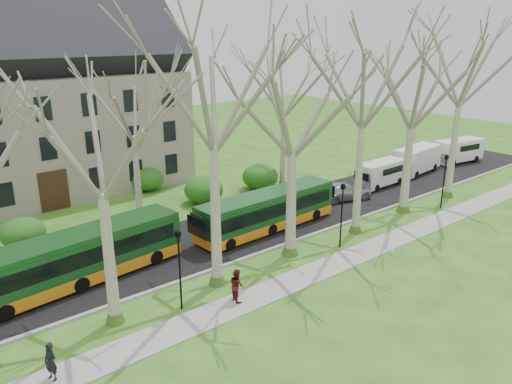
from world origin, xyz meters
The scene contains 17 objects.
ground centered at (0.00, 0.00, 0.00)m, with size 120.00×120.00×0.00m, color #30601B.
sidewalk centered at (0.00, -2.50, 0.03)m, with size 70.00×2.00×0.06m, color gray.
road centered at (0.00, 5.50, 0.03)m, with size 80.00×8.00×0.06m, color black.
curb centered at (0.00, 1.50, 0.07)m, with size 80.00×0.25×0.14m, color #A5A39E.
building centered at (-6.00, 24.00, 8.07)m, with size 26.50×12.20×16.00m.
tree_row_verge centered at (0.00, 0.30, 7.00)m, with size 49.00×7.00×14.00m.
tree_row_far centered at (-1.33, 11.00, 6.00)m, with size 33.00×7.00×12.00m.
lamp_row centered at (0.00, -1.00, 2.57)m, with size 36.22×0.22×4.30m.
hedges centered at (-4.67, 14.00, 1.00)m, with size 30.60×8.60×2.00m.
bus_lead centered at (-8.86, 5.00, 1.56)m, with size 11.96×2.49×2.99m, color #134419, non-canonical shape.
bus_follow centered at (4.27, 4.31, 1.45)m, with size 11.15×2.32×2.79m, color #134419, non-canonical shape.
sedan centered at (13.47, 5.23, 0.76)m, with size 1.97×4.84×1.40m, color #A5A5AA.
van_a centered at (18.95, 5.69, 1.18)m, with size 5.14×1.87×2.24m, color silver, non-canonical shape.
van_b centered at (25.25, 6.16, 1.34)m, with size 5.89×2.14×2.57m, color silver, non-canonical shape.
van_c centered at (32.22, 5.73, 1.28)m, with size 5.61×2.04×2.45m, color silver, non-canonical shape.
pedestrian_a centered at (-12.90, -2.39, 0.89)m, with size 0.61×0.40×1.67m, color black.
pedestrian_b centered at (-3.35, -2.18, 0.95)m, with size 0.86×0.67×1.77m, color #4F1218.
Camera 1 is at (-17.20, -20.72, 13.58)m, focal length 35.00 mm.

